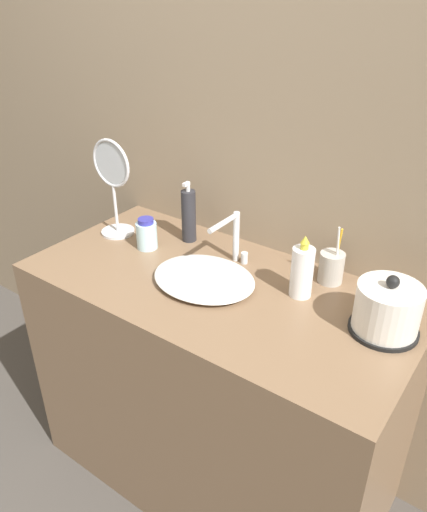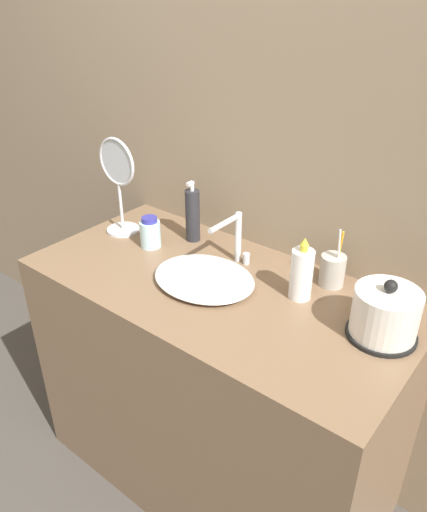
# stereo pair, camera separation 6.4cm
# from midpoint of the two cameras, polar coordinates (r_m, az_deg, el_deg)

# --- Properties ---
(wall_back) EXTENTS (6.00, 0.04, 2.60)m
(wall_back) POSITION_cam_midpoint_polar(r_m,az_deg,el_deg) (1.71, 5.93, 12.90)
(wall_back) COLOR gray
(wall_back) RESTS_ON ground_plane
(vanity_counter) EXTENTS (1.29, 0.63, 0.91)m
(vanity_counter) POSITION_cam_midpoint_polar(r_m,az_deg,el_deg) (1.90, -0.73, -14.85)
(vanity_counter) COLOR brown
(vanity_counter) RESTS_ON ground_plane
(sink_basin) EXTENTS (0.35, 0.28, 0.04)m
(sink_basin) POSITION_cam_midpoint_polar(r_m,az_deg,el_deg) (1.61, -2.24, -2.54)
(sink_basin) COLOR white
(sink_basin) RESTS_ON vanity_counter
(faucet) EXTENTS (0.06, 0.17, 0.18)m
(faucet) POSITION_cam_midpoint_polar(r_m,az_deg,el_deg) (1.68, 1.21, 2.33)
(faucet) COLOR silver
(faucet) RESTS_ON vanity_counter
(electric_kettle) EXTENTS (0.19, 0.19, 0.18)m
(electric_kettle) POSITION_cam_midpoint_polar(r_m,az_deg,el_deg) (1.45, 18.00, -6.03)
(electric_kettle) COLOR black
(electric_kettle) RESTS_ON vanity_counter
(toothbrush_cup) EXTENTS (0.08, 0.08, 0.20)m
(toothbrush_cup) POSITION_cam_midpoint_polar(r_m,az_deg,el_deg) (1.64, 12.23, -1.26)
(toothbrush_cup) COLOR #B7B2A8
(toothbrush_cup) RESTS_ON vanity_counter
(lotion_bottle) EXTENTS (0.05, 0.05, 0.23)m
(lotion_bottle) POSITION_cam_midpoint_polar(r_m,az_deg,el_deg) (1.84, -3.86, 4.62)
(lotion_bottle) COLOR #28282D
(lotion_bottle) RESTS_ON vanity_counter
(shampoo_bottle) EXTENTS (0.08, 0.08, 0.12)m
(shampoo_bottle) POSITION_cam_midpoint_polar(r_m,az_deg,el_deg) (1.83, -8.65, 2.47)
(shampoo_bottle) COLOR silver
(shampoo_bottle) RESTS_ON vanity_counter
(mouthwash_bottle) EXTENTS (0.07, 0.07, 0.21)m
(mouthwash_bottle) POSITION_cam_midpoint_polar(r_m,az_deg,el_deg) (1.54, 8.91, -1.75)
(mouthwash_bottle) COLOR white
(mouthwash_bottle) RESTS_ON vanity_counter
(vanity_mirror) EXTENTS (0.18, 0.13, 0.37)m
(vanity_mirror) POSITION_cam_midpoint_polar(r_m,az_deg,el_deg) (1.90, -12.39, 8.23)
(vanity_mirror) COLOR silver
(vanity_mirror) RESTS_ON vanity_counter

